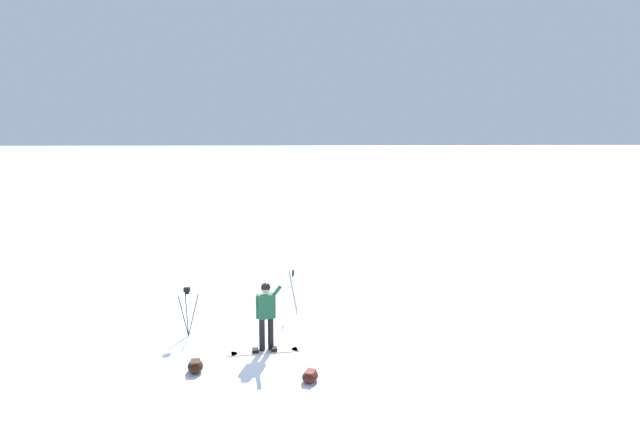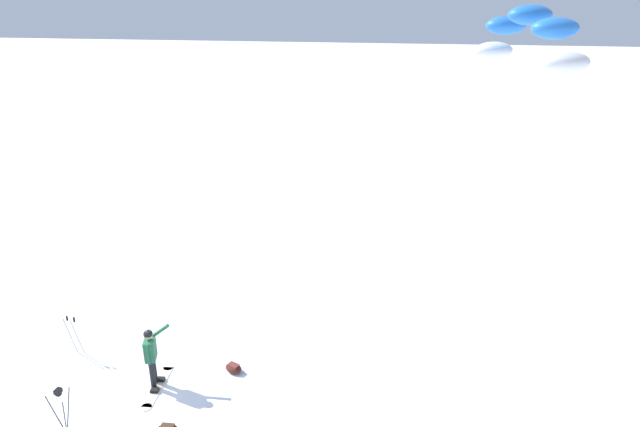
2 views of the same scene
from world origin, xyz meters
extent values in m
plane|color=white|center=(0.00, 0.00, 0.00)|extent=(300.00, 300.00, 0.00)
cylinder|color=black|center=(0.23, 0.43, 0.41)|extent=(0.14, 0.14, 0.81)
cylinder|color=black|center=(0.31, 0.23, 0.41)|extent=(0.14, 0.14, 0.81)
cube|color=#1E5938|center=(0.27, 0.33, 1.10)|extent=(0.39, 0.47, 0.58)
sphere|color=tan|center=(0.27, 0.33, 1.53)|extent=(0.22, 0.22, 0.22)
sphere|color=black|center=(0.27, 0.33, 1.56)|extent=(0.23, 0.23, 0.23)
cylinder|color=#1E5938|center=(0.43, 0.59, 1.50)|extent=(0.52, 0.28, 0.40)
cylinder|color=#1E5938|center=(0.32, 0.14, 1.10)|extent=(0.09, 0.09, 0.58)
cube|color=beige|center=(0.38, 0.29, 0.01)|extent=(0.52, 1.60, 0.02)
cylinder|color=beige|center=(0.26, 1.07, 0.01)|extent=(0.28, 0.28, 0.02)
cylinder|color=beige|center=(0.50, -0.49, 0.01)|extent=(0.28, 0.28, 0.02)
cube|color=black|center=(0.35, 0.51, 0.06)|extent=(0.22, 0.17, 0.08)
cube|color=black|center=(0.41, 0.07, 0.06)|extent=(0.22, 0.17, 0.08)
ellipsoid|color=#4C1E19|center=(2.06, 1.34, 0.11)|extent=(0.56, 0.46, 0.23)
cube|color=brown|center=(2.06, 1.34, 0.19)|extent=(0.34, 0.28, 0.08)
cylinder|color=#262628|center=(-0.77, -1.58, 0.56)|extent=(0.07, 0.32, 1.13)
cylinder|color=#262628|center=(-0.92, -1.78, 0.56)|extent=(0.30, 0.13, 1.13)
cylinder|color=#262628|center=(-0.67, -1.81, 0.56)|extent=(0.27, 0.21, 1.13)
cube|color=black|center=(-0.79, -1.73, 1.15)|extent=(0.10, 0.10, 0.06)
cube|color=black|center=(-0.79, -1.73, 1.23)|extent=(0.12, 0.16, 0.10)
ellipsoid|color=black|center=(1.47, -1.17, 0.13)|extent=(0.55, 0.40, 0.26)
cube|color=#402618|center=(1.47, -1.17, 0.22)|extent=(0.33, 0.24, 0.08)
cylinder|color=gray|center=(-2.65, 0.96, 0.63)|extent=(0.10, 0.26, 1.24)
cylinder|color=black|center=(-2.65, 0.96, 1.19)|extent=(0.05, 0.05, 0.14)
cylinder|color=gray|center=(-2.42, 0.96, 0.63)|extent=(0.11, 0.26, 1.24)
cylinder|color=black|center=(-2.42, 0.96, 1.19)|extent=(0.05, 0.05, 0.14)
camera|label=1|loc=(13.89, 1.07, 5.35)|focal=33.18mm
camera|label=2|loc=(7.20, -9.71, 9.18)|focal=29.99mm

